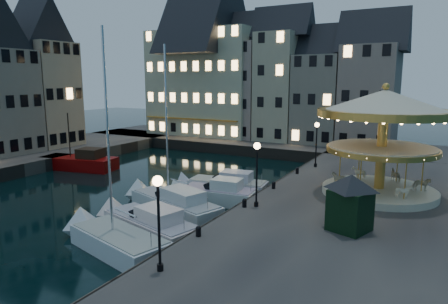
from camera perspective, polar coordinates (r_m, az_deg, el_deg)
The scene contains 29 objects.
ground at distance 29.17m, azimuth -9.42°, elevation -8.52°, with size 160.00×160.00×0.00m, color black.
quay_east at distance 29.13m, azimuth 21.21°, elevation -7.78°, with size 16.00×56.00×1.30m, color #474442.
quay_north at distance 56.33m, azimuth 1.74°, elevation 1.43°, with size 44.00×12.00×1.30m, color #474442.
quaywall_e at distance 31.05m, azimuth 6.37°, elevation -6.02°, with size 0.15×44.00×1.30m, color #47423A.
quaywall_n at distance 50.17m, azimuth 0.67°, elevation 0.34°, with size 48.00×0.15×1.30m, color #47423A.
quaywall_w at distance 43.28m, azimuth -26.87°, elevation -2.40°, with size 0.15×44.00×1.30m, color #47423A.
streetlamp_a at distance 16.96m, azimuth -9.35°, elevation -8.14°, with size 0.44×0.44×4.17m.
streetlamp_b at distance 25.30m, azimuth 4.71°, elevation -1.88°, with size 0.44×0.44×4.17m.
streetlamp_c at distance 37.85m, azimuth 13.08°, elevation 1.96°, with size 0.44×0.44×4.17m.
bollard_a at distance 21.18m, azimuth -3.68°, elevation -11.15°, with size 0.30×0.30×0.57m.
bollard_b at distance 25.72m, azimuth 2.94°, elevation -7.22°, with size 0.30×0.30×0.57m.
bollard_c at distance 30.13m, azimuth 7.10°, elevation -4.66°, with size 0.30×0.30×0.57m.
bollard_d at distance 35.16m, azimuth 10.42°, elevation -2.58°, with size 0.30×0.30×0.57m.
townhouse_na at distance 63.36m, azimuth -6.80°, elevation 8.83°, with size 5.50×8.00×12.80m.
townhouse_nb at distance 60.35m, azimuth -2.53°, elevation 9.30°, with size 6.16×8.00×13.80m.
townhouse_nc at distance 57.44m, azimuth 2.71°, elevation 9.74°, with size 6.82×8.00×14.80m.
townhouse_nd at distance 55.16m, azimuth 8.17°, elevation 10.15°, with size 5.50×8.00×15.80m.
townhouse_ne at distance 53.50m, azimuth 13.66°, elevation 8.35°, with size 6.16×8.00×12.80m.
townhouse_nf at distance 52.23m, azimuth 20.16°, elevation 8.52°, with size 6.82×8.00×13.80m.
townhouse_wc at distance 54.12m, azimuth -24.58°, elevation 8.48°, with size 8.80×5.50×14.20m.
hotel_corner at distance 60.32m, azimuth -2.50°, elevation 10.72°, with size 17.60×9.00×16.80m.
motorboat_a at distance 23.52m, azimuth -15.47°, elevation -12.07°, with size 7.55×4.10×12.52m.
motorboat_b at distance 25.25m, azimuth -10.98°, elevation -10.04°, with size 7.98×4.12×2.15m.
motorboat_c at distance 28.91m, azimuth -7.49°, elevation -7.22°, with size 8.92×4.96×11.99m.
motorboat_d at distance 30.96m, azimuth -1.48°, elevation -6.03°, with size 6.87×2.89×2.15m.
motorboat_e at distance 33.34m, azimuth -0.15°, elevation -4.82°, with size 7.62×3.10×2.15m.
red_fishing_boat at distance 44.74m, azimuth -19.84°, elevation -1.44°, with size 8.45×4.34×6.12m.
carousel at distance 29.59m, azimuth 21.85°, elevation 3.97°, with size 8.94×8.94×7.82m.
ticket_kiosk at distance 22.42m, azimuth 17.67°, elevation -5.59°, with size 3.00×3.00×3.52m.
Camera 1 is at (17.22, -21.61, 9.35)m, focal length 32.00 mm.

